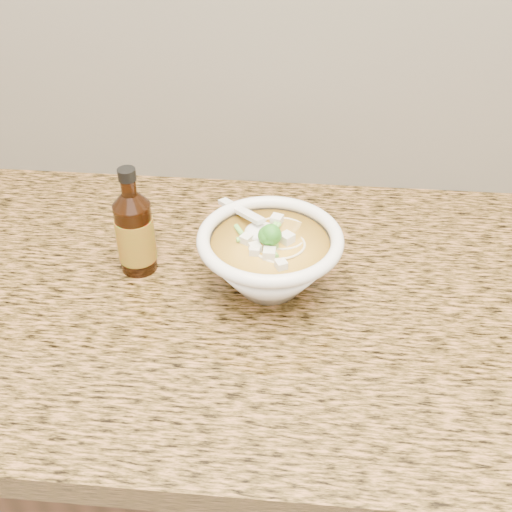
{
  "coord_description": "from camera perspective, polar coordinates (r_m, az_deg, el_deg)",
  "views": [
    {
      "loc": [
        -0.03,
        0.96,
        1.52
      ],
      "look_at": [
        -0.09,
        1.68,
        0.95
      ],
      "focal_mm": 45.0,
      "sensor_mm": 36.0,
      "label": 1
    }
  ],
  "objects": [
    {
      "name": "soup_bowl",
      "position": [
        0.92,
        1.24,
        -0.32
      ],
      "size": [
        0.21,
        0.21,
        0.12
      ],
      "rotation": [
        0.0,
        0.0,
        -0.33
      ],
      "color": "white",
      "rests_on": "counter_slab"
    },
    {
      "name": "cabinet",
      "position": [
        1.3,
        4.36,
        -19.09
      ],
      "size": [
        4.0,
        0.65,
        0.86
      ],
      "primitive_type": "cube",
      "color": "black",
      "rests_on": "ground"
    },
    {
      "name": "counter_slab",
      "position": [
        0.96,
        5.61,
        -4.15
      ],
      "size": [
        4.0,
        0.68,
        0.04
      ],
      "primitive_type": "cube",
      "color": "#9B6238",
      "rests_on": "cabinet"
    },
    {
      "name": "hot_sauce_bottle",
      "position": [
        0.96,
        -10.7,
        2.04
      ],
      "size": [
        0.07,
        0.07,
        0.17
      ],
      "rotation": [
        0.0,
        0.0,
        0.24
      ],
      "color": "black",
      "rests_on": "counter_slab"
    }
  ]
}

